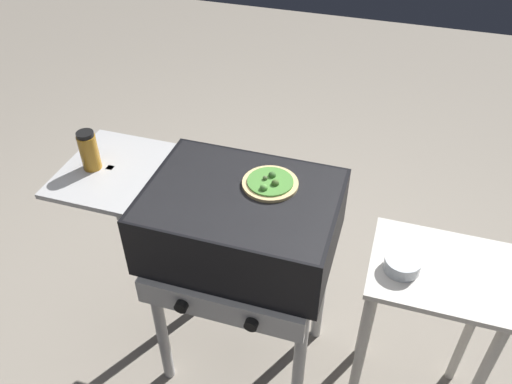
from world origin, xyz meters
The scene contains 6 objects.
ground_plane centered at (0.00, 0.00, 0.00)m, with size 8.00×8.00×0.00m, color gray.
grill centered at (-0.01, 0.00, 0.76)m, with size 0.96×0.53×0.90m.
pizza_veggie centered at (0.08, 0.07, 0.91)m, with size 0.19×0.19×0.03m.
sauce_jar centered at (-0.54, -0.02, 0.97)m, with size 0.06×0.06×0.14m.
prep_table centered at (0.66, 0.00, 0.54)m, with size 0.44×0.36×0.76m.
topping_bowl_near centered at (0.54, -0.04, 0.78)m, with size 0.11×0.11×0.04m.
Camera 1 is at (0.43, -1.23, 1.98)m, focal length 36.51 mm.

